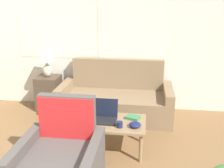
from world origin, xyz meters
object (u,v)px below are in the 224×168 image
at_px(table_lamp, 46,57).
at_px(laptop, 105,116).
at_px(couch, 116,100).
at_px(armchair, 61,164).
at_px(coffee_table, 108,124).
at_px(snack_bowl, 135,125).
at_px(book_red, 133,117).
at_px(cup_navy, 120,125).

height_order(table_lamp, laptop, table_lamp).
relative_size(couch, armchair, 2.01).
distance_m(table_lamp, coffee_table, 1.85).
height_order(couch, coffee_table, couch).
bearing_deg(table_lamp, couch, -5.78).
relative_size(snack_bowl, book_red, 0.70).
bearing_deg(laptop, couch, 89.33).
distance_m(armchair, snack_bowl, 1.02).
xyz_separation_m(cup_navy, snack_bowl, (0.19, 0.03, -0.01)).
relative_size(armchair, cup_navy, 12.15).
bearing_deg(snack_bowl, cup_navy, -170.32).
bearing_deg(laptop, snack_bowl, -21.70).
height_order(armchair, coffee_table, armchair).
height_order(armchair, laptop, armchair).
bearing_deg(couch, coffee_table, -88.55).
distance_m(armchair, laptop, 0.93).
bearing_deg(couch, cup_navy, -81.01).
height_order(couch, table_lamp, table_lamp).
bearing_deg(book_red, coffee_table, -158.56).
bearing_deg(armchair, couch, 79.44).
xyz_separation_m(couch, book_red, (0.34, -0.96, 0.15)).
relative_size(armchair, coffee_table, 0.95).
distance_m(couch, coffee_table, 1.09).
xyz_separation_m(couch, armchair, (-0.35, -1.88, 0.00)).
relative_size(armchair, snack_bowl, 6.28).
bearing_deg(coffee_table, armchair, -115.34).
relative_size(couch, book_red, 8.80).
xyz_separation_m(couch, coffee_table, (0.03, -1.09, 0.09)).
distance_m(cup_navy, snack_bowl, 0.19).
bearing_deg(couch, laptop, -90.67).
relative_size(couch, snack_bowl, 12.62).
relative_size(couch, table_lamp, 3.42).
height_order(couch, laptop, couch).
xyz_separation_m(armchair, coffee_table, (0.38, 0.80, 0.09)).
distance_m(armchair, book_red, 1.17).
bearing_deg(cup_navy, book_red, 60.88).
bearing_deg(snack_bowl, book_red, 99.13).
bearing_deg(book_red, table_lamp, 145.38).
height_order(laptop, book_red, laptop).
bearing_deg(coffee_table, snack_bowl, -17.56).
bearing_deg(book_red, snack_bowl, -80.87).
distance_m(coffee_table, book_red, 0.35).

